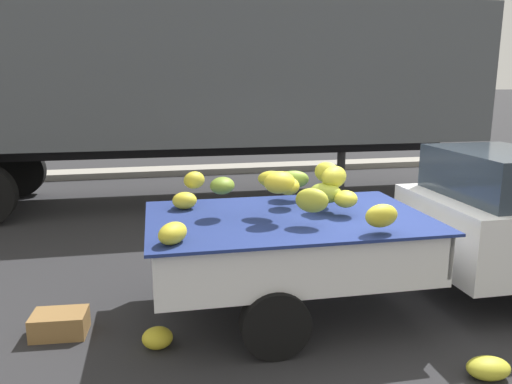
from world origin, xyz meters
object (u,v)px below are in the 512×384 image
fallen_banana_bunch_near_tailgate (157,338)px  fallen_banana_bunch_by_wheel (488,368)px  pickup_truck (459,223)px  produce_crate (60,324)px  semi_trailer (184,76)px

fallen_banana_bunch_near_tailgate → fallen_banana_bunch_by_wheel: 2.93m
pickup_truck → fallen_banana_bunch_by_wheel: size_ratio=13.64×
produce_crate → pickup_truck: bearing=-0.5°
fallen_banana_bunch_near_tailgate → pickup_truck: bearing=7.1°
pickup_truck → fallen_banana_bunch_near_tailgate: 3.51m
pickup_truck → produce_crate: pickup_truck is taller
fallen_banana_bunch_by_wheel → produce_crate: produce_crate is taller
pickup_truck → fallen_banana_bunch_near_tailgate: (-3.39, -0.42, -0.79)m
semi_trailer → produce_crate: semi_trailer is taller
semi_trailer → produce_crate: 6.19m
fallen_banana_bunch_near_tailgate → semi_trailer: bearing=82.6°
pickup_truck → fallen_banana_bunch_near_tailgate: bearing=-172.0°
semi_trailer → fallen_banana_bunch_by_wheel: bearing=-73.2°
pickup_truck → fallen_banana_bunch_near_tailgate: size_ratio=17.77×
fallen_banana_bunch_near_tailgate → produce_crate: 1.04m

